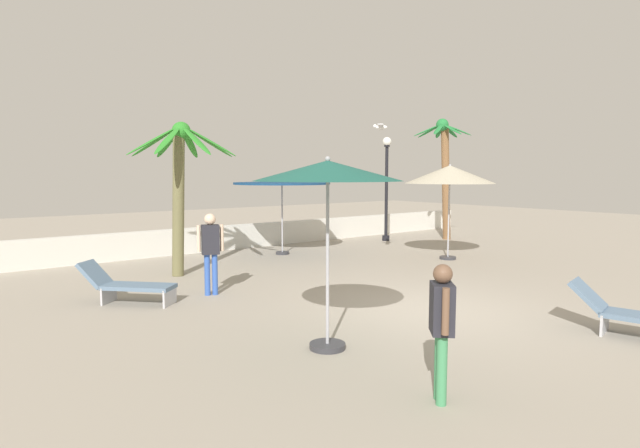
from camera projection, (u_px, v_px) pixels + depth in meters
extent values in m
plane|color=#9E9384|center=(428.00, 311.00, 9.84)|extent=(56.00, 56.00, 0.00)
cube|color=silver|center=(206.00, 239.00, 17.24)|extent=(25.20, 0.30, 0.82)
cylinder|color=#333338|center=(282.00, 253.00, 16.72)|extent=(0.43, 0.43, 0.08)
cylinder|color=#A5A5AD|center=(282.00, 219.00, 16.61)|extent=(0.05, 0.05, 2.29)
cylinder|color=navy|center=(282.00, 183.00, 16.50)|extent=(3.07, 3.07, 0.06)
sphere|color=#99999E|center=(282.00, 181.00, 16.50)|extent=(0.08, 0.08, 0.08)
cylinder|color=#333338|center=(448.00, 258.00, 15.77)|extent=(0.49, 0.49, 0.08)
cylinder|color=#A5A5AD|center=(449.00, 221.00, 15.66)|extent=(0.05, 0.05, 2.34)
cone|color=#B7AD93|center=(450.00, 174.00, 15.52)|extent=(2.66, 2.66, 0.54)
sphere|color=#99999E|center=(450.00, 165.00, 15.50)|extent=(0.08, 0.08, 0.08)
cylinder|color=#333338|center=(327.00, 346.00, 7.76)|extent=(0.54, 0.54, 0.08)
cylinder|color=#A5A5AD|center=(328.00, 264.00, 7.64)|extent=(0.05, 0.05, 2.54)
cone|color=#1E594C|center=(328.00, 171.00, 7.50)|extent=(2.18, 2.18, 0.30)
sphere|color=#99999E|center=(328.00, 159.00, 7.48)|extent=(0.08, 0.08, 0.08)
cylinder|color=brown|center=(178.00, 204.00, 13.09)|extent=(0.41, 0.29, 3.65)
sphere|color=#2C8427|center=(181.00, 131.00, 12.99)|extent=(0.46, 0.46, 0.46)
ellipsoid|color=#2C8427|center=(209.00, 142.00, 13.39)|extent=(1.30, 0.33, 0.77)
ellipsoid|color=#2C8427|center=(190.00, 143.00, 13.73)|extent=(0.98, 1.11, 0.77)
ellipsoid|color=#2C8427|center=(168.00, 143.00, 13.54)|extent=(0.31, 1.30, 0.77)
ellipsoid|color=#2C8427|center=(154.00, 142.00, 13.12)|extent=(1.03, 1.07, 0.77)
ellipsoid|color=#2C8427|center=(152.00, 141.00, 12.62)|extent=(1.30, 0.32, 0.77)
ellipsoid|color=#2C8427|center=(168.00, 140.00, 12.31)|extent=(1.10, 0.99, 0.77)
ellipsoid|color=#2C8427|center=(196.00, 140.00, 12.49)|extent=(0.32, 1.30, 0.77)
ellipsoid|color=#2C8427|center=(211.00, 142.00, 13.06)|extent=(1.17, 0.89, 0.77)
cylinder|color=brown|center=(446.00, 183.00, 20.16)|extent=(0.58, 0.29, 4.42)
sphere|color=#247938|center=(442.00, 125.00, 19.77)|extent=(0.47, 0.47, 0.47)
ellipsoid|color=#247938|center=(450.00, 131.00, 20.19)|extent=(1.08, 0.34, 0.50)
ellipsoid|color=#247938|center=(439.00, 131.00, 20.35)|extent=(0.83, 0.95, 0.50)
ellipsoid|color=#247938|center=(429.00, 131.00, 20.19)|extent=(0.33, 1.08, 0.50)
ellipsoid|color=#247938|center=(427.00, 130.00, 19.78)|extent=(0.97, 0.80, 0.50)
ellipsoid|color=#247938|center=(438.00, 129.00, 19.29)|extent=(1.05, 0.63, 0.50)
ellipsoid|color=#247938|center=(452.00, 129.00, 19.28)|extent=(0.42, 1.08, 0.50)
ellipsoid|color=#247938|center=(458.00, 130.00, 19.59)|extent=(0.72, 1.02, 0.50)
cylinder|color=black|center=(386.00, 238.00, 20.04)|extent=(0.28, 0.28, 0.20)
cylinder|color=black|center=(386.00, 194.00, 19.87)|extent=(0.12, 0.12, 3.61)
cylinder|color=black|center=(387.00, 146.00, 19.69)|extent=(0.22, 0.22, 0.06)
sphere|color=white|center=(387.00, 142.00, 19.68)|extent=(0.34, 0.34, 0.34)
cube|color=#B7B7BC|center=(170.00, 296.00, 10.28)|extent=(0.43, 0.41, 0.35)
cube|color=#B7B7BC|center=(109.00, 294.00, 10.48)|extent=(0.43, 0.41, 0.35)
cube|color=slate|center=(139.00, 287.00, 10.36)|extent=(1.36, 1.40, 0.08)
cube|color=slate|center=(95.00, 274.00, 10.48)|extent=(0.75, 0.75, 0.52)
cube|color=#B7B7BC|center=(605.00, 322.00, 8.50)|extent=(0.54, 0.17, 0.35)
cube|color=slate|center=(588.00, 295.00, 8.63)|extent=(0.66, 0.65, 0.49)
cylinder|color=#3F8C59|center=(439.00, 365.00, 6.00)|extent=(0.12, 0.12, 0.81)
cylinder|color=#3F8C59|center=(442.00, 370.00, 5.84)|extent=(0.12, 0.12, 0.81)
cube|color=#26262D|center=(442.00, 308.00, 5.85)|extent=(0.42, 0.43, 0.57)
sphere|color=brown|center=(443.00, 274.00, 5.82)|extent=(0.22, 0.22, 0.22)
cylinder|color=brown|center=(439.00, 301.00, 6.09)|extent=(0.08, 0.08, 0.51)
cylinder|color=brown|center=(446.00, 312.00, 5.61)|extent=(0.08, 0.08, 0.51)
cylinder|color=#3359B2|center=(207.00, 275.00, 11.09)|extent=(0.12, 0.12, 0.88)
cylinder|color=#3359B2|center=(215.00, 274.00, 11.14)|extent=(0.12, 0.12, 0.88)
cube|color=#26262D|center=(210.00, 239.00, 11.04)|extent=(0.42, 0.35, 0.63)
sphere|color=beige|center=(210.00, 219.00, 11.00)|extent=(0.24, 0.24, 0.24)
cylinder|color=beige|center=(199.00, 238.00, 10.97)|extent=(0.08, 0.08, 0.56)
cylinder|color=beige|center=(222.00, 238.00, 11.11)|extent=(0.08, 0.08, 0.56)
ellipsoid|color=white|center=(381.00, 127.00, 13.88)|extent=(0.31, 0.32, 0.12)
sphere|color=white|center=(375.00, 126.00, 13.90)|extent=(0.10, 0.10, 0.10)
cube|color=silver|center=(381.00, 126.00, 13.60)|extent=(0.50, 0.48, 0.05)
cube|color=silver|center=(382.00, 127.00, 14.15)|extent=(0.50, 0.48, 0.09)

